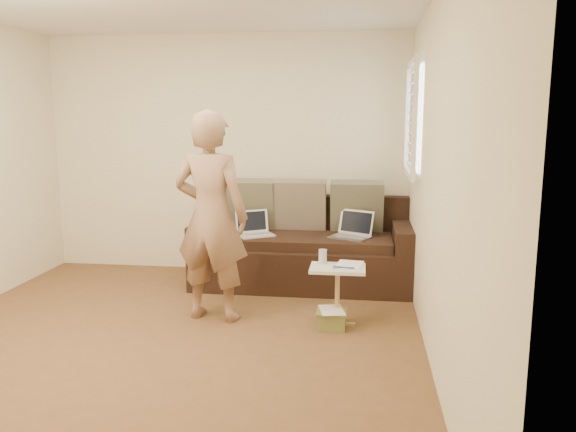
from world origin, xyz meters
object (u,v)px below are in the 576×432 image
object	(u,v)px
side_table	(337,296)
drinking_glass	(323,257)
laptop_silver	(350,238)
person	(211,217)
laptop_white	(256,236)
striped_box	(332,319)
sofa	(302,244)

from	to	relation	value
side_table	drinking_glass	size ratio (longest dim) A/B	4.16
laptop_silver	person	world-z (taller)	person
laptop_white	person	bearing A→B (deg)	-131.71
laptop_white	drinking_glass	world-z (taller)	laptop_white
striped_box	person	bearing A→B (deg)	174.48
laptop_silver	striped_box	size ratio (longest dim) A/B	1.55
drinking_glass	sofa	bearing A→B (deg)	105.14
striped_box	sofa	bearing A→B (deg)	107.06
sofa	side_table	xyz separation A→B (m)	(0.41, -1.14, -0.18)
person	side_table	xyz separation A→B (m)	(1.07, -0.02, -0.64)
sofa	drinking_glass	world-z (taller)	sofa
side_table	person	bearing A→B (deg)	178.73
laptop_silver	side_table	size ratio (longest dim) A/B	0.75
sofa	striped_box	distance (m)	1.32
person	laptop_silver	bearing A→B (deg)	-128.94
sofa	person	distance (m)	1.38
sofa	person	bearing A→B (deg)	-120.48
laptop_white	laptop_silver	bearing A→B (deg)	-29.62
person	striped_box	distance (m)	1.32
laptop_white	striped_box	world-z (taller)	laptop_white
side_table	striped_box	world-z (taller)	side_table
sofa	person	world-z (taller)	person
side_table	drinking_glass	xyz separation A→B (m)	(-0.13, 0.09, 0.31)
laptop_silver	laptop_white	distance (m)	0.96
side_table	striped_box	distance (m)	0.19
person	striped_box	world-z (taller)	person
laptop_silver	laptop_white	size ratio (longest dim) A/B	1.08
laptop_silver	striped_box	world-z (taller)	laptop_silver
laptop_white	drinking_glass	bearing A→B (deg)	-82.24
laptop_silver	person	distance (m)	1.58
sofa	laptop_silver	size ratio (longest dim) A/B	5.84
sofa	drinking_glass	distance (m)	1.09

